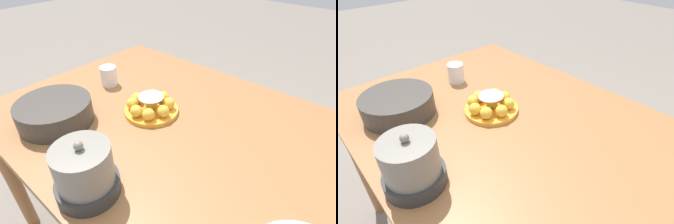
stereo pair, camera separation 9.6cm
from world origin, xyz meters
TOP-DOWN VIEW (x-y plane):
  - dining_table at (0.00, 0.00)m, footprint 1.51×0.98m
  - cake_plate at (0.17, 0.00)m, footprint 0.21×0.21m
  - serving_bowl at (0.40, 0.27)m, footprint 0.27×0.27m
  - cup_far at (0.48, -0.04)m, footprint 0.07×0.07m
  - warming_pot at (0.04, 0.39)m, footprint 0.17×0.17m

SIDE VIEW (x-z plane):
  - dining_table at x=0.00m, z-range 0.29..1.05m
  - cake_plate at x=0.17m, z-range 0.75..0.83m
  - cup_far at x=0.48m, z-range 0.76..0.85m
  - serving_bowl at x=0.40m, z-range 0.76..0.85m
  - warming_pot at x=0.04m, z-range 0.74..0.92m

